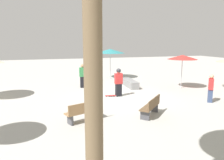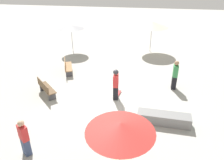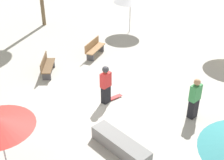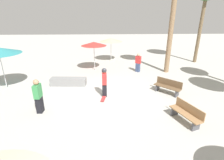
{
  "view_description": "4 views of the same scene",
  "coord_description": "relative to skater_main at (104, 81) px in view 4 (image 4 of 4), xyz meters",
  "views": [
    {
      "loc": [
        -4.45,
        -11.86,
        3.29
      ],
      "look_at": [
        -0.82,
        -0.24,
        1.12
      ],
      "focal_mm": 35.0,
      "sensor_mm": 36.0,
      "label": 1
    },
    {
      "loc": [
        9.58,
        1.65,
        6.24
      ],
      "look_at": [
        -0.09,
        0.13,
        1.18
      ],
      "focal_mm": 35.0,
      "sensor_mm": 36.0,
      "label": 2
    },
    {
      "loc": [
        7.38,
        8.0,
        7.46
      ],
      "look_at": [
        -0.11,
        0.78,
        1.32
      ],
      "focal_mm": 50.0,
      "sensor_mm": 36.0,
      "label": 3
    },
    {
      "loc": [
        -9.43,
        0.25,
        4.58
      ],
      "look_at": [
        -0.0,
        -0.14,
        0.9
      ],
      "focal_mm": 28.0,
      "sensor_mm": 36.0,
      "label": 4
    }
  ],
  "objects": [
    {
      "name": "ground_plane",
      "position": [
        0.23,
        -0.31,
        -0.92
      ],
      "size": [
        60.0,
        60.0,
        0.0
      ],
      "primitive_type": "plane",
      "color": "#B2AFA8"
    },
    {
      "name": "skater_main",
      "position": [
        0.0,
        0.0,
        0.0
      ],
      "size": [
        0.46,
        0.28,
        1.7
      ],
      "rotation": [
        0.0,
        0.0,
        3.18
      ],
      "color": "black",
      "rests_on": "ground_plane"
    },
    {
      "name": "skateboard",
      "position": [
        -0.41,
        0.06,
        -0.86
      ],
      "size": [
        0.82,
        0.34,
        0.07
      ],
      "rotation": [
        0.0,
        0.0,
        2.96
      ],
      "color": "red",
      "rests_on": "ground_plane"
    },
    {
      "name": "concrete_ledge",
      "position": [
        1.71,
        2.4,
        -0.67
      ],
      "size": [
        0.73,
        2.37,
        0.5
      ],
      "rotation": [
        0.0,
        0.0,
        1.51
      ],
      "color": "gray",
      "rests_on": "ground_plane"
    },
    {
      "name": "bench_near",
      "position": [
        -2.73,
        -3.59,
        -0.49
      ],
      "size": [
        1.65,
        0.97,
        0.85
      ],
      "rotation": [
        0.0,
        0.0,
        0.36
      ],
      "color": "#47474C",
      "rests_on": "ground_plane"
    },
    {
      "name": "bench_far",
      "position": [
        0.22,
        -3.78,
        -0.49
      ],
      "size": [
        1.44,
        1.44,
        0.85
      ],
      "rotation": [
        0.0,
        0.0,
        0.78
      ],
      "color": "#47474C",
      "rests_on": "ground_plane"
    },
    {
      "name": "shade_umbrella_tan",
      "position": [
        7.91,
        -0.66,
        1.15
      ],
      "size": [
        2.18,
        2.18,
        2.24
      ],
      "color": "#B7B7BC",
      "rests_on": "ground_plane"
    },
    {
      "name": "shade_umbrella_red",
      "position": [
        4.96,
        0.82,
        1.28
      ],
      "size": [
        2.05,
        2.05,
        2.35
      ],
      "color": "#B7B7BC",
      "rests_on": "ground_plane"
    },
    {
      "name": "bystander_watching",
      "position": [
        4.35,
        -2.73,
        -0.15
      ],
      "size": [
        0.44,
        0.48,
        1.54
      ],
      "rotation": [
        0.0,
        0.0,
        4.06
      ],
      "color": "#38476B",
      "rests_on": "ground_plane"
    },
    {
      "name": "bystander_far",
      "position": [
        -1.63,
        3.14,
        -0.06
      ],
      "size": [
        0.48,
        0.28,
        1.71
      ],
      "rotation": [
        0.0,
        0.0,
        6.23
      ],
      "color": "black",
      "rests_on": "ground_plane"
    }
  ]
}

